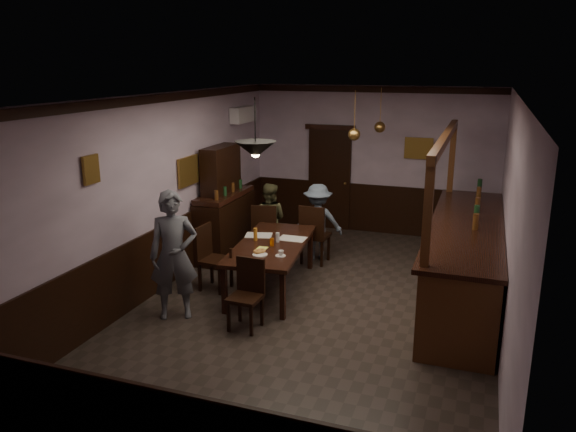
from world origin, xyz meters
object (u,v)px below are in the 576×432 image
at_px(chair_far_right, 314,232).
at_px(chair_side, 210,254).
at_px(person_seated_right, 318,222).
at_px(soda_can, 272,242).
at_px(person_seated_left, 269,220).
at_px(person_standing, 174,255).
at_px(pendant_brass_mid, 354,135).
at_px(chair_far_left, 265,230).
at_px(pendant_iron, 255,149).
at_px(coffee_cup, 281,253).
at_px(bar_counter, 465,259).
at_px(sideboard, 224,213).
at_px(pendant_brass_far, 380,127).
at_px(dining_table, 271,247).
at_px(chair_near, 248,290).

bearing_deg(chair_far_right, chair_side, 56.19).
xyz_separation_m(person_seated_right, soda_can, (-0.21, -1.71, 0.12)).
height_order(person_seated_left, soda_can, person_seated_left).
bearing_deg(chair_far_right, person_standing, 68.97).
bearing_deg(person_standing, pendant_brass_mid, 27.42).
relative_size(chair_far_left, pendant_iron, 1.30).
bearing_deg(chair_far_right, coffee_cup, 94.82).
height_order(chair_side, person_seated_left, person_seated_left).
height_order(chair_far_right, pendant_brass_mid, pendant_brass_mid).
xyz_separation_m(bar_counter, pendant_iron, (-2.74, -1.41, 1.69)).
height_order(chair_side, soda_can, chair_side).
distance_m(sideboard, bar_counter, 4.25).
relative_size(soda_can, pendant_iron, 0.15).
distance_m(chair_far_left, pendant_brass_far, 2.78).
distance_m(chair_far_left, person_standing, 2.61).
distance_m(pendant_brass_mid, pendant_brass_far, 1.21).
xyz_separation_m(person_seated_left, bar_counter, (3.46, -0.88, -0.05)).
height_order(person_seated_left, pendant_brass_far, pendant_brass_far).
bearing_deg(person_standing, chair_far_right, 37.63).
relative_size(chair_far_left, pendant_brass_far, 1.28).
bearing_deg(person_seated_left, sideboard, 16.92).
height_order(chair_far_left, bar_counter, bar_counter).
bearing_deg(chair_far_right, pendant_brass_far, -121.64).
distance_m(person_seated_right, pendant_brass_far, 2.06).
height_order(dining_table, pendant_iron, pendant_iron).
distance_m(person_standing, person_seated_left, 2.87).
bearing_deg(pendant_brass_far, person_seated_right, -132.51).
height_order(chair_far_right, chair_near, chair_far_right).
relative_size(chair_far_right, soda_can, 8.86).
bearing_deg(person_seated_left, soda_can, 108.16).
relative_size(chair_near, coffee_cup, 11.76).
bearing_deg(bar_counter, soda_can, -165.25).
distance_m(person_standing, bar_counter, 4.23).
height_order(soda_can, pendant_brass_far, pendant_brass_far).
bearing_deg(pendant_iron, chair_far_left, 108.72).
bearing_deg(person_standing, pendant_iron, 1.41).
xyz_separation_m(chair_near, bar_counter, (2.67, 1.92, 0.11)).
xyz_separation_m(chair_far_right, person_seated_right, (-0.02, 0.29, 0.10)).
bearing_deg(chair_far_left, sideboard, -10.25).
distance_m(person_seated_right, sideboard, 1.69).
bearing_deg(dining_table, chair_side, -162.20).
bearing_deg(sideboard, bar_counter, -7.85).
height_order(chair_far_left, chair_side, chair_far_left).
xyz_separation_m(dining_table, chair_far_right, (0.29, 1.31, -0.10)).
xyz_separation_m(chair_side, soda_can, (0.96, 0.17, 0.25)).
relative_size(coffee_cup, pendant_brass_far, 0.10).
bearing_deg(soda_can, pendant_iron, -86.75).
distance_m(chair_side, pendant_brass_far, 3.90).
height_order(person_seated_left, pendant_brass_mid, pendant_brass_mid).
height_order(person_seated_right, pendant_iron, pendant_iron).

